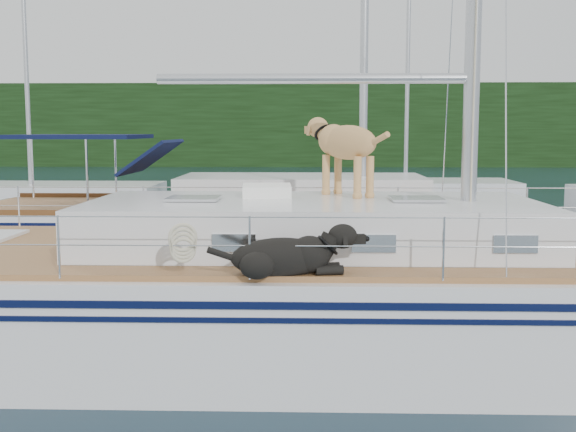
{
  "coord_description": "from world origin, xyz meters",
  "views": [
    {
      "loc": [
        0.75,
        -8.38,
        2.62
      ],
      "look_at": [
        0.5,
        0.2,
        1.6
      ],
      "focal_mm": 45.0,
      "sensor_mm": 36.0,
      "label": 1
    }
  ],
  "objects": [
    {
      "name": "neighbor_sailboat",
      "position": [
        -0.48,
        5.93,
        0.63
      ],
      "size": [
        11.0,
        3.5,
        13.3
      ],
      "color": "silver",
      "rests_on": "ground"
    },
    {
      "name": "main_sailboat",
      "position": [
        0.1,
        -0.0,
        0.68
      ],
      "size": [
        12.0,
        3.86,
        14.01
      ],
      "color": "silver",
      "rests_on": "ground"
    },
    {
      "name": "ground",
      "position": [
        0.0,
        0.0,
        0.0
      ],
      "size": [
        120.0,
        120.0,
        0.0
      ],
      "primitive_type": "plane",
      "color": "black",
      "rests_on": "ground"
    },
    {
      "name": "shore_bank",
      "position": [
        0.0,
        46.2,
        0.6
      ],
      "size": [
        92.0,
        1.0,
        1.2
      ],
      "primitive_type": "cube",
      "color": "#595147",
      "rests_on": "ground"
    },
    {
      "name": "tree_line",
      "position": [
        0.0,
        45.0,
        3.0
      ],
      "size": [
        90.0,
        3.0,
        6.0
      ],
      "primitive_type": "cube",
      "color": "black",
      "rests_on": "ground"
    },
    {
      "name": "bg_boat_west",
      "position": [
        -8.0,
        14.0,
        0.45
      ],
      "size": [
        8.0,
        3.0,
        11.65
      ],
      "color": "silver",
      "rests_on": "ground"
    },
    {
      "name": "bg_boat_center",
      "position": [
        4.0,
        16.0,
        0.45
      ],
      "size": [
        7.2,
        3.0,
        11.65
      ],
      "color": "silver",
      "rests_on": "ground"
    }
  ]
}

